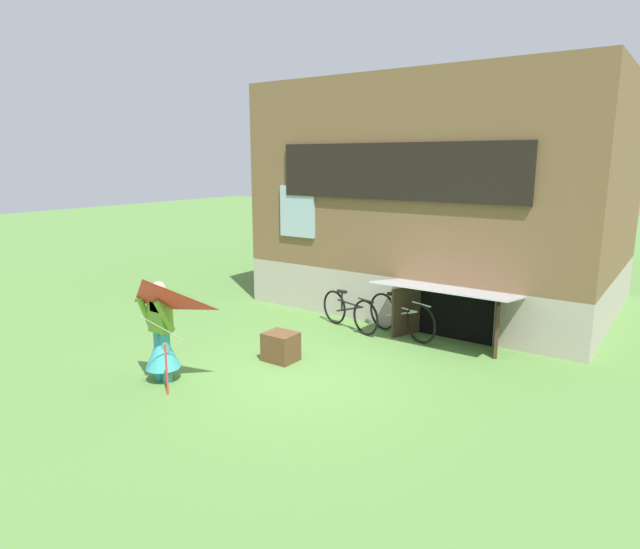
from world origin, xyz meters
The scene contains 7 objects.
ground_plane centered at (0.00, 0.00, 0.00)m, with size 60.00×60.00×0.00m, color #56843D.
log_house centered at (0.00, 5.75, 2.45)m, with size 7.26×6.62×4.90m.
person centered at (-1.52, -1.41, 0.65)m, with size 0.61×0.52×1.54m.
kite centered at (-1.06, -2.01, 1.27)m, with size 1.21×1.23×1.59m.
bicycle_silver centered at (0.44, 2.56, 0.38)m, with size 1.66×0.60×0.79m.
bicycle_black centered at (-0.58, 2.37, 0.36)m, with size 1.56×0.53×0.74m.
wooden_crate centered at (-0.60, 0.27, 0.24)m, with size 0.52×0.44×0.48m, color brown.
Camera 1 is at (4.84, -6.38, 3.28)m, focal length 30.58 mm.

